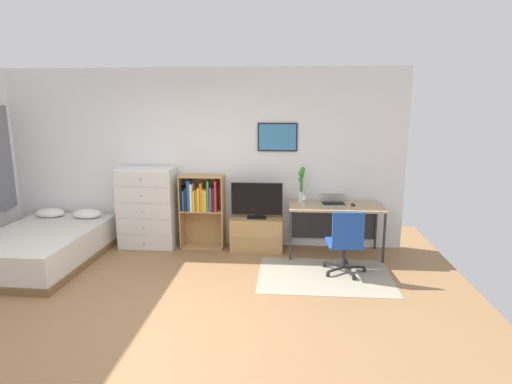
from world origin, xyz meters
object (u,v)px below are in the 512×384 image
at_px(office_chair, 346,241).
at_px(laptop, 333,199).
at_px(television, 257,201).
at_px(desk, 335,213).
at_px(bookshelf, 201,204).
at_px(dresser, 147,208).
at_px(computer_mouse, 353,204).
at_px(tv_stand, 257,234).
at_px(wine_glass, 304,197).
at_px(bed, 43,247).
at_px(bamboo_vase, 301,184).

relative_size(office_chair, laptop, 2.14).
bearing_deg(office_chair, television, 141.35).
bearing_deg(office_chair, desk, 90.54).
bearing_deg(bookshelf, dresser, -175.97).
height_order(television, computer_mouse, television).
distance_m(laptop, computer_mouse, 0.30).
relative_size(tv_stand, computer_mouse, 7.52).
distance_m(television, desk, 1.16).
height_order(television, wine_glass, television).
distance_m(bookshelf, tv_stand, 0.96).
relative_size(bed, television, 2.65).
bearing_deg(laptop, tv_stand, 175.83).
bearing_deg(office_chair, tv_stand, 140.65).
bearing_deg(television, bamboo_vase, 7.67).
distance_m(bookshelf, laptop, 1.97).
bearing_deg(computer_mouse, dresser, 178.25).
relative_size(television, wine_glass, 4.23).
xyz_separation_m(dresser, television, (1.68, -0.01, 0.15)).
bearing_deg(desk, bamboo_vase, 168.33).
distance_m(dresser, laptop, 2.80).
xyz_separation_m(bed, office_chair, (4.12, -0.07, 0.22)).
bearing_deg(bamboo_vase, television, -172.33).
distance_m(bed, wine_glass, 3.71).
xyz_separation_m(bed, bookshelf, (2.06, 0.84, 0.45)).
xyz_separation_m(bed, laptop, (4.03, 0.80, 0.56)).
height_order(dresser, bookshelf, dresser).
bearing_deg(laptop, dresser, 176.01).
bearing_deg(tv_stand, office_chair, -35.76).
distance_m(bookshelf, computer_mouse, 2.25).
bearing_deg(bed, television, 15.73).
height_order(office_chair, wine_glass, wine_glass).
xyz_separation_m(dresser, tv_stand, (1.68, 0.02, -0.37)).
bearing_deg(laptop, bamboo_vase, 168.04).
bearing_deg(bed, desk, 11.42).
relative_size(bed, dresser, 1.64).
height_order(computer_mouse, wine_glass, wine_glass).
height_order(desk, laptop, laptop).
relative_size(television, desk, 0.57).
xyz_separation_m(tv_stand, computer_mouse, (1.39, -0.11, 0.51)).
distance_m(bed, dresser, 1.51).
relative_size(tv_stand, wine_glass, 4.35).
height_order(tv_stand, computer_mouse, computer_mouse).
bearing_deg(tv_stand, computer_mouse, -4.47).
bearing_deg(bed, computer_mouse, 9.90).
relative_size(bookshelf, television, 1.47).
bearing_deg(laptop, office_chair, -88.26).
bearing_deg(wine_glass, tv_stand, 163.26).
relative_size(bed, bookshelf, 1.81).
bearing_deg(laptop, wine_glass, -158.05).
relative_size(dresser, tv_stand, 1.57).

